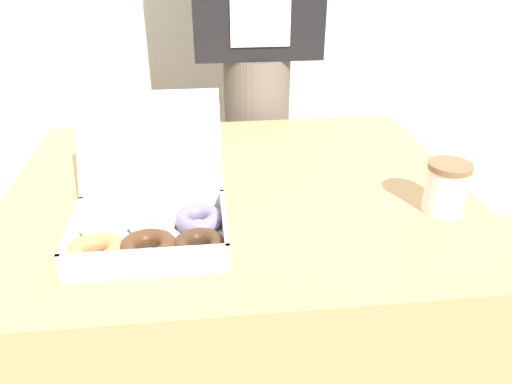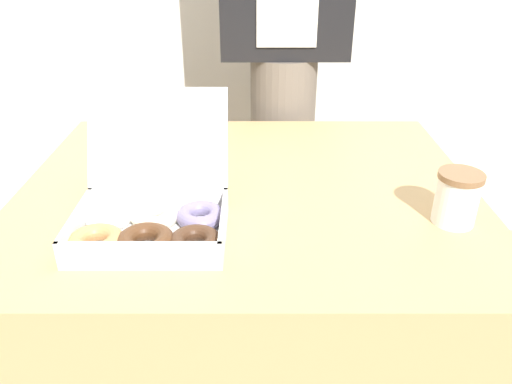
% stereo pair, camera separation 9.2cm
% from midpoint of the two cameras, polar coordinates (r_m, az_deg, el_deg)
% --- Properties ---
extents(table, '(1.04, 0.87, 0.76)m').
position_cam_midpoint_polar(table, '(1.37, -3.77, -13.69)').
color(table, tan).
rests_on(table, ground_plane).
extents(donut_box, '(0.31, 0.31, 0.24)m').
position_cam_midpoint_polar(donut_box, '(0.97, -14.81, -3.68)').
color(donut_box, white).
rests_on(donut_box, table).
extents(coffee_cup, '(0.09, 0.09, 0.11)m').
position_cam_midpoint_polar(coffee_cup, '(1.08, 18.66, 0.43)').
color(coffee_cup, white).
rests_on(coffee_cup, table).
extents(person_customer, '(0.40, 0.23, 1.75)m').
position_cam_midpoint_polar(person_customer, '(1.66, -1.57, 16.79)').
color(person_customer, '#665B51').
rests_on(person_customer, ground_plane).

